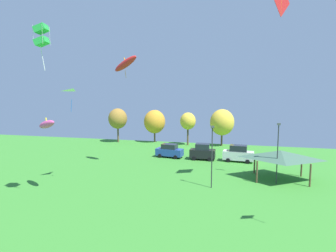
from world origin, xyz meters
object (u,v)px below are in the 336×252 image
(parked_car_second_from_left, at_px, (203,152))
(parked_car_leftmost, at_px, (169,151))
(light_post_1, at_px, (278,150))
(treeline_tree_0, at_px, (118,119))
(kite_flying_5, at_px, (73,94))
(treeline_tree_1, at_px, (155,122))
(park_pavilion, at_px, (281,155))
(kite_flying_8, at_px, (47,124))
(treeline_tree_3, at_px, (222,122))
(light_post_0, at_px, (212,154))
(treeline_tree_2, at_px, (188,121))
(kite_flying_1, at_px, (42,35))
(parked_car_third_from_left, at_px, (238,154))
(kite_flying_9, at_px, (281,0))
(kite_flying_2, at_px, (125,64))

(parked_car_second_from_left, bearing_deg, parked_car_leftmost, 177.14)
(parked_car_leftmost, relative_size, light_post_1, 0.66)
(light_post_1, height_order, treeline_tree_0, treeline_tree_0)
(kite_flying_5, bearing_deg, treeline_tree_1, 90.04)
(kite_flying_5, bearing_deg, park_pavilion, 19.32)
(kite_flying_8, bearing_deg, parked_car_leftmost, 65.84)
(light_post_1, bearing_deg, treeline_tree_3, 107.86)
(light_post_0, xyz_separation_m, treeline_tree_3, (-0.18, 26.08, 1.03))
(treeline_tree_2, xyz_separation_m, treeline_tree_3, (6.93, 0.92, -0.15))
(treeline_tree_1, bearing_deg, treeline_tree_2, -13.84)
(parked_car_second_from_left, bearing_deg, treeline_tree_2, 110.58)
(light_post_1, xyz_separation_m, treeline_tree_0, (-30.03, 21.65, 1.32))
(park_pavilion, relative_size, treeline_tree_0, 0.97)
(kite_flying_1, height_order, treeline_tree_1, kite_flying_1)
(parked_car_third_from_left, bearing_deg, parked_car_leftmost, -176.48)
(kite_flying_5, bearing_deg, treeline_tree_3, 63.02)
(kite_flying_5, relative_size, light_post_0, 0.33)
(kite_flying_8, xyz_separation_m, parked_car_second_from_left, (13.95, 18.46, -5.93))
(kite_flying_1, bearing_deg, treeline_tree_1, 91.75)
(kite_flying_9, height_order, light_post_1, kite_flying_9)
(treeline_tree_2, bearing_deg, treeline_tree_0, -179.09)
(kite_flying_1, bearing_deg, treeline_tree_0, 104.92)
(light_post_0, distance_m, treeline_tree_1, 30.97)
(kite_flying_1, relative_size, kite_flying_2, 0.87)
(kite_flying_5, distance_m, treeline_tree_0, 29.40)
(light_post_1, distance_m, treeline_tree_1, 32.55)
(park_pavilion, height_order, treeline_tree_3, treeline_tree_3)
(kite_flying_1, distance_m, kite_flying_5, 7.68)
(kite_flying_5, bearing_deg, kite_flying_9, 9.19)
(kite_flying_2, bearing_deg, park_pavilion, -2.01)
(park_pavilion, distance_m, treeline_tree_2, 25.13)
(parked_car_leftmost, xyz_separation_m, treeline_tree_0, (-14.77, 11.68, 4.15))
(treeline_tree_1, xyz_separation_m, treeline_tree_3, (14.80, -1.02, 0.30))
(treeline_tree_3, bearing_deg, treeline_tree_1, 176.06)
(parked_car_leftmost, distance_m, treeline_tree_2, 12.59)
(parked_car_leftmost, xyz_separation_m, park_pavilion, (15.91, -8.19, 1.96))
(treeline_tree_1, distance_m, treeline_tree_2, 8.11)
(parked_car_leftmost, bearing_deg, parked_car_third_from_left, 6.13)
(park_pavilion, bearing_deg, parked_car_leftmost, 152.77)
(kite_flying_1, relative_size, kite_flying_9, 1.20)
(kite_flying_8, height_order, kite_flying_9, kite_flying_9)
(kite_flying_8, bearing_deg, kite_flying_1, -51.24)
(parked_car_second_from_left, bearing_deg, kite_flying_8, -127.00)
(kite_flying_8, height_order, treeline_tree_3, kite_flying_8)
(kite_flying_9, relative_size, parked_car_third_from_left, 0.69)
(parked_car_leftmost, bearing_deg, park_pavilion, -19.73)
(treeline_tree_0, bearing_deg, kite_flying_1, -75.08)
(treeline_tree_2, bearing_deg, light_post_1, -56.88)
(kite_flying_5, xyz_separation_m, treeline_tree_2, (7.85, 28.11, -5.32))
(kite_flying_8, xyz_separation_m, park_pavilion, (24.32, 10.55, -4.11))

